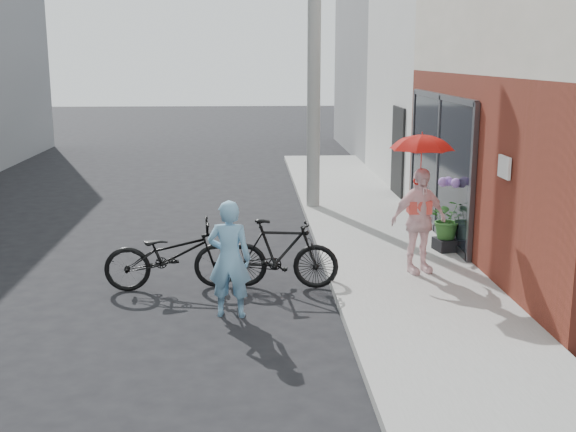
{
  "coord_description": "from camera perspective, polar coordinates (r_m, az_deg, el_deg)",
  "views": [
    {
      "loc": [
        -0.28,
        -9.24,
        3.28
      ],
      "look_at": [
        0.26,
        0.56,
        1.1
      ],
      "focal_mm": 45.0,
      "sensor_mm": 36.0,
      "label": 1
    }
  ],
  "objects": [
    {
      "name": "potted_plant",
      "position": [
        12.19,
        12.54,
        -0.21
      ],
      "size": [
        0.61,
        0.53,
        0.67
      ],
      "primitive_type": "imported",
      "color": "#326829",
      "rests_on": "planter"
    },
    {
      "name": "officer",
      "position": [
        9.2,
        -4.65,
        -3.4
      ],
      "size": [
        0.6,
        0.44,
        1.52
      ],
      "primitive_type": "imported",
      "rotation": [
        0.0,
        0.0,
        3.01
      ],
      "color": "#77B0D4",
      "rests_on": "ground"
    },
    {
      "name": "parasol",
      "position": [
        10.63,
        10.54,
        5.82
      ],
      "size": [
        0.88,
        0.88,
        0.78
      ],
      "primitive_type": "imported",
      "color": "red",
      "rests_on": "kimono_woman"
    },
    {
      "name": "planter",
      "position": [
        12.29,
        12.44,
        -2.2
      ],
      "size": [
        0.45,
        0.45,
        0.2
      ],
      "primitive_type": "cube",
      "rotation": [
        0.0,
        0.0,
        0.19
      ],
      "color": "black",
      "rests_on": "sidewalk"
    },
    {
      "name": "ground",
      "position": [
        9.81,
        -1.35,
        -7.02
      ],
      "size": [
        80.0,
        80.0,
        0.0
      ],
      "primitive_type": "plane",
      "color": "black",
      "rests_on": "ground"
    },
    {
      "name": "plaster_building",
      "position": [
        19.71,
        19.63,
        12.45
      ],
      "size": [
        8.0,
        6.0,
        7.0
      ],
      "primitive_type": "cube",
      "color": "silver",
      "rests_on": "ground"
    },
    {
      "name": "sidewalk",
      "position": [
        11.93,
        8.49,
        -3.28
      ],
      "size": [
        2.2,
        24.0,
        0.12
      ],
      "primitive_type": "cube",
      "color": "gray",
      "rests_on": "ground"
    },
    {
      "name": "east_building_far",
      "position": [
        26.33,
        13.69,
        12.64
      ],
      "size": [
        8.0,
        8.0,
        7.0
      ],
      "primitive_type": "cube",
      "color": "gray",
      "rests_on": "ground"
    },
    {
      "name": "kimono_woman",
      "position": [
        10.82,
        10.29,
        -0.36
      ],
      "size": [
        1.0,
        0.67,
        1.57
      ],
      "primitive_type": "imported",
      "rotation": [
        0.0,
        0.0,
        0.34
      ],
      "color": "#FFD5D8",
      "rests_on": "sidewalk"
    },
    {
      "name": "utility_pole",
      "position": [
        15.3,
        2.08,
        13.33
      ],
      "size": [
        0.28,
        0.28,
        7.0
      ],
      "primitive_type": "cylinder",
      "color": "#9E9E99",
      "rests_on": "ground"
    },
    {
      "name": "bike_left",
      "position": [
        10.45,
        -9.15,
        -3.07
      ],
      "size": [
        1.97,
        0.86,
        1.0
      ],
      "primitive_type": "imported",
      "rotation": [
        0.0,
        0.0,
        1.67
      ],
      "color": "black",
      "rests_on": "ground"
    },
    {
      "name": "bike_right",
      "position": [
        10.37,
        -0.63,
        -3.0
      ],
      "size": [
        1.73,
        0.68,
        1.01
      ],
      "primitive_type": "imported",
      "rotation": [
        0.0,
        0.0,
        1.44
      ],
      "color": "black",
      "rests_on": "ground"
    },
    {
      "name": "curb",
      "position": [
        11.75,
        2.93,
        -3.4
      ],
      "size": [
        0.12,
        24.0,
        0.12
      ],
      "primitive_type": "cube",
      "color": "#9E9E99",
      "rests_on": "ground"
    }
  ]
}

